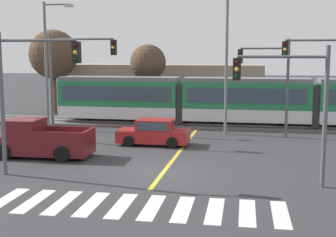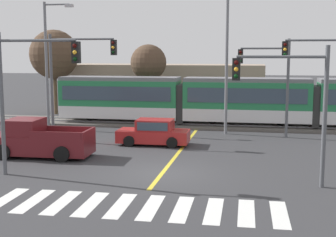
% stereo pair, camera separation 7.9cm
% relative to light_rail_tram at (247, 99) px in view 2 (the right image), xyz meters
% --- Properties ---
extents(ground_plane, '(200.00, 200.00, 0.00)m').
position_rel_light_rail_tram_xyz_m(ground_plane, '(-3.40, -14.13, -2.05)').
color(ground_plane, '#333335').
extents(track_bed, '(120.00, 4.00, 0.18)m').
position_rel_light_rail_tram_xyz_m(track_bed, '(-3.40, 0.01, -1.96)').
color(track_bed, '#56514C').
rests_on(track_bed, ground).
extents(rail_near, '(120.00, 0.08, 0.10)m').
position_rel_light_rail_tram_xyz_m(rail_near, '(-3.40, -0.71, -1.82)').
color(rail_near, '#939399').
rests_on(rail_near, track_bed).
extents(rail_far, '(120.00, 0.08, 0.10)m').
position_rel_light_rail_tram_xyz_m(rail_far, '(-3.40, 0.73, -1.82)').
color(rail_far, '#939399').
rests_on(rail_far, track_bed).
extents(light_rail_tram, '(28.00, 2.64, 3.43)m').
position_rel_light_rail_tram_xyz_m(light_rail_tram, '(0.00, 0.00, 0.00)').
color(light_rail_tram, silver).
rests_on(light_rail_tram, track_bed).
extents(crosswalk_stripe_0, '(0.62, 2.81, 0.01)m').
position_rel_light_rail_tram_xyz_m(crosswalk_stripe_0, '(-8.35, -18.94, -2.04)').
color(crosswalk_stripe_0, silver).
rests_on(crosswalk_stripe_0, ground).
extents(crosswalk_stripe_1, '(0.62, 2.81, 0.01)m').
position_rel_light_rail_tram_xyz_m(crosswalk_stripe_1, '(-7.25, -18.91, -2.04)').
color(crosswalk_stripe_1, silver).
rests_on(crosswalk_stripe_1, ground).
extents(crosswalk_stripe_2, '(0.62, 2.81, 0.01)m').
position_rel_light_rail_tram_xyz_m(crosswalk_stripe_2, '(-6.15, -18.89, -2.04)').
color(crosswalk_stripe_2, silver).
rests_on(crosswalk_stripe_2, ground).
extents(crosswalk_stripe_3, '(0.62, 2.81, 0.01)m').
position_rel_light_rail_tram_xyz_m(crosswalk_stripe_3, '(-5.05, -18.87, -2.04)').
color(crosswalk_stripe_3, silver).
rests_on(crosswalk_stripe_3, ground).
extents(crosswalk_stripe_4, '(0.62, 2.81, 0.01)m').
position_rel_light_rail_tram_xyz_m(crosswalk_stripe_4, '(-3.95, -18.84, -2.04)').
color(crosswalk_stripe_4, silver).
rests_on(crosswalk_stripe_4, ground).
extents(crosswalk_stripe_5, '(0.62, 2.81, 0.01)m').
position_rel_light_rail_tram_xyz_m(crosswalk_stripe_5, '(-2.85, -18.82, -2.04)').
color(crosswalk_stripe_5, silver).
rests_on(crosswalk_stripe_5, ground).
extents(crosswalk_stripe_6, '(0.62, 2.81, 0.01)m').
position_rel_light_rail_tram_xyz_m(crosswalk_stripe_6, '(-1.75, -18.80, -2.04)').
color(crosswalk_stripe_6, silver).
rests_on(crosswalk_stripe_6, ground).
extents(crosswalk_stripe_7, '(0.62, 2.81, 0.01)m').
position_rel_light_rail_tram_xyz_m(crosswalk_stripe_7, '(-0.65, -18.77, -2.04)').
color(crosswalk_stripe_7, silver).
rests_on(crosswalk_stripe_7, ground).
extents(crosswalk_stripe_8, '(0.62, 2.81, 0.01)m').
position_rel_light_rail_tram_xyz_m(crosswalk_stripe_8, '(0.45, -18.75, -2.04)').
color(crosswalk_stripe_8, silver).
rests_on(crosswalk_stripe_8, ground).
extents(crosswalk_stripe_9, '(0.62, 2.81, 0.01)m').
position_rel_light_rail_tram_xyz_m(crosswalk_stripe_9, '(1.55, -18.73, -2.04)').
color(crosswalk_stripe_9, silver).
rests_on(crosswalk_stripe_9, ground).
extents(lane_centre_line, '(0.20, 14.84, 0.01)m').
position_rel_light_rail_tram_xyz_m(lane_centre_line, '(-3.40, -9.41, -2.04)').
color(lane_centre_line, gold).
rests_on(lane_centre_line, ground).
extents(sedan_crossing, '(4.22, 1.96, 1.52)m').
position_rel_light_rail_tram_xyz_m(sedan_crossing, '(-5.22, -7.67, -1.35)').
color(sedan_crossing, '#B22323').
rests_on(sedan_crossing, ground).
extents(pickup_truck, '(5.47, 2.38, 1.98)m').
position_rel_light_rail_tram_xyz_m(pickup_truck, '(-10.46, -11.98, -1.20)').
color(pickup_truck, maroon).
rests_on(pickup_truck, ground).
extents(traffic_light_near_left, '(3.75, 0.38, 6.27)m').
position_rel_light_rail_tram_xyz_m(traffic_light_near_left, '(-9.03, -15.62, 2.11)').
color(traffic_light_near_left, '#515459').
rests_on(traffic_light_near_left, ground).
extents(traffic_light_near_right, '(3.75, 0.38, 5.68)m').
position_rel_light_rail_tram_xyz_m(traffic_light_near_right, '(2.06, -15.12, 1.71)').
color(traffic_light_near_right, '#515459').
rests_on(traffic_light_near_right, ground).
extents(traffic_light_far_right, '(3.25, 0.38, 6.27)m').
position_rel_light_rail_tram_xyz_m(traffic_light_far_right, '(1.58, -3.75, 1.99)').
color(traffic_light_far_right, '#515459').
rests_on(traffic_light_far_right, ground).
extents(traffic_light_mid_left, '(4.25, 0.38, 6.52)m').
position_rel_light_rail_tram_xyz_m(traffic_light_mid_left, '(-10.27, -7.46, 2.33)').
color(traffic_light_mid_left, '#515459').
rests_on(traffic_light_mid_left, ground).
extents(traffic_light_mid_right, '(4.25, 0.38, 6.42)m').
position_rel_light_rail_tram_xyz_m(traffic_light_mid_right, '(4.79, -7.26, 2.26)').
color(traffic_light_mid_right, '#515459').
rests_on(traffic_light_mid_right, ground).
extents(street_lamp_west, '(2.21, 0.28, 8.92)m').
position_rel_light_rail_tram_xyz_m(street_lamp_west, '(-13.76, -3.17, 3.00)').
color(street_lamp_west, slate).
rests_on(street_lamp_west, ground).
extents(street_lamp_centre, '(2.40, 0.28, 9.28)m').
position_rel_light_rail_tram_xyz_m(street_lamp_centre, '(-1.08, -3.09, 3.21)').
color(street_lamp_centre, slate).
rests_on(street_lamp_centre, ground).
extents(bare_tree_far_west, '(4.30, 4.30, 7.43)m').
position_rel_light_rail_tram_xyz_m(bare_tree_far_west, '(-16.86, 4.61, 3.22)').
color(bare_tree_far_west, brown).
rests_on(bare_tree_far_west, ground).
extents(bare_tree_west, '(2.98, 2.98, 6.11)m').
position_rel_light_rail_tram_xyz_m(bare_tree_west, '(-8.15, 3.73, 2.54)').
color(bare_tree_west, brown).
rests_on(bare_tree_west, ground).
extents(building_backdrop_far, '(18.78, 6.00, 4.32)m').
position_rel_light_rail_tram_xyz_m(building_backdrop_far, '(-7.98, 10.12, 0.11)').
color(building_backdrop_far, gray).
rests_on(building_backdrop_far, ground).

